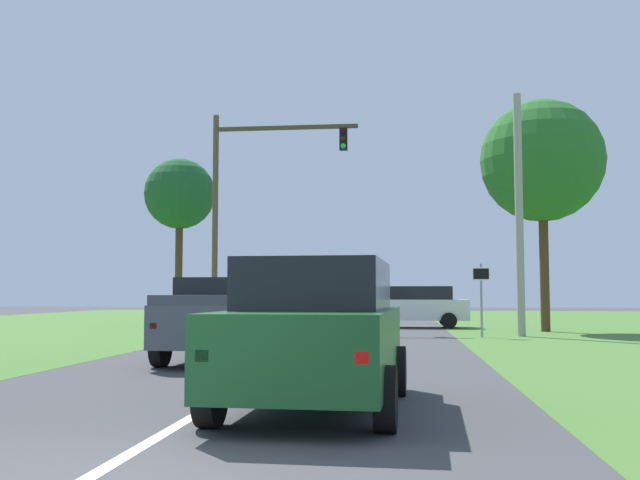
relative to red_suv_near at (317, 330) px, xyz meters
name	(u,v)px	position (x,y,z in m)	size (l,w,h in m)	color
ground_plane	(301,353)	(-1.43, 8.66, -1.01)	(120.00, 120.00, 0.00)	#424244
lane_centre_stripe	(148,443)	(-1.43, -2.34, -1.00)	(0.16, 43.39, 0.01)	white
red_suv_near	(317,330)	(0.00, 0.00, 0.00)	(2.33, 4.65, 1.92)	#194C23
pickup_truck_lead	(226,318)	(-2.76, 6.28, -0.06)	(2.32, 4.88, 1.83)	#4C515B
traffic_light	(247,191)	(-5.28, 19.99, 4.72)	(6.11, 0.40, 8.98)	brown
keep_moving_sign	(481,290)	(3.78, 15.74, 0.59)	(0.60, 0.09, 2.51)	gray
oak_tree_right	(542,161)	(6.66, 19.84, 5.71)	(4.84, 4.84, 9.17)	#4C351E
crossing_suv_far	(415,306)	(1.64, 22.62, -0.06)	(4.73, 2.06, 1.80)	silver
utility_pole_right	(519,214)	(5.20, 16.46, 3.27)	(0.28, 0.28, 8.56)	#9E998E
extra_tree_1	(180,195)	(-9.67, 24.71, 5.28)	(3.43, 3.43, 8.06)	#4C351E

